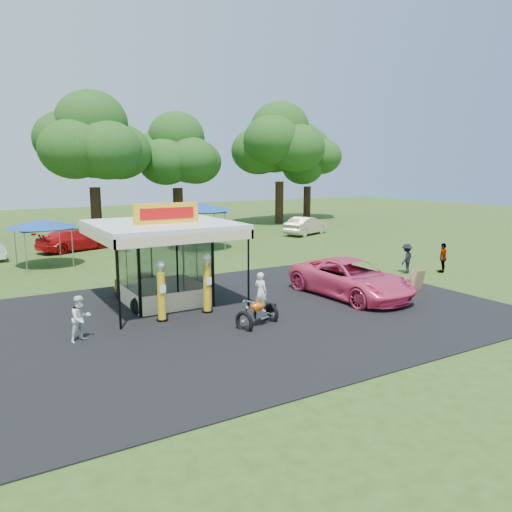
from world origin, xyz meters
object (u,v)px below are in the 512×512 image
(gas_pump_right, at_px, (207,285))
(tent_west, at_px, (42,224))
(gas_station_kiosk, at_px, (163,261))
(gas_pump_left, at_px, (161,293))
(motorcycle, at_px, (260,304))
(spectator_east_a, at_px, (407,258))
(kiosk_car, at_px, (147,282))
(bg_car_d, at_px, (214,228))
(spectator_east_b, at_px, (443,258))
(tent_east, at_px, (198,207))
(pink_sedan, at_px, (351,279))
(a_frame_sign, at_px, (417,280))
(bg_car_e, at_px, (306,226))
(bg_car_c, at_px, (191,232))
(bg_car_b, at_px, (73,240))
(spectator_west, at_px, (81,319))

(gas_pump_right, distance_m, tent_west, 13.85)
(gas_station_kiosk, height_order, gas_pump_left, gas_station_kiosk)
(motorcycle, height_order, spectator_east_a, motorcycle)
(gas_station_kiosk, xyz_separation_m, spectator_east_a, (13.21, -0.86, -0.99))
(kiosk_car, distance_m, spectator_east_a, 13.57)
(gas_station_kiosk, distance_m, bg_car_d, 19.73)
(spectator_east_b, bearing_deg, bg_car_d, -105.13)
(bg_car_d, xyz_separation_m, tent_east, (-3.48, -4.59, 2.13))
(pink_sedan, distance_m, spectator_east_a, 6.30)
(a_frame_sign, bearing_deg, spectator_east_b, 23.27)
(bg_car_e, bearing_deg, bg_car_d, 50.77)
(spectator_east_b, bearing_deg, motorcycle, -17.01)
(gas_station_kiosk, xyz_separation_m, bg_car_e, (17.85, 14.43, -1.03))
(gas_pump_right, height_order, tent_west, tent_west)
(motorcycle, relative_size, pink_sedan, 0.34)
(gas_pump_left, relative_size, bg_car_e, 0.50)
(bg_car_c, bearing_deg, gas_pump_left, 133.71)
(gas_pump_right, height_order, bg_car_c, gas_pump_right)
(bg_car_b, bearing_deg, tent_west, 130.92)
(pink_sedan, bearing_deg, spectator_east_a, 17.81)
(tent_west, bearing_deg, gas_station_kiosk, -74.48)
(spectator_east_b, relative_size, bg_car_b, 0.32)
(pink_sedan, bearing_deg, tent_west, 122.92)
(gas_pump_right, height_order, bg_car_d, gas_pump_right)
(a_frame_sign, relative_size, tent_west, 0.26)
(a_frame_sign, bearing_deg, gas_pump_right, 167.33)
(bg_car_d, xyz_separation_m, bg_car_e, (7.39, -2.27, -0.03))
(spectator_west, relative_size, spectator_east_a, 0.96)
(bg_car_e, xyz_separation_m, tent_east, (-10.87, -2.32, 2.16))
(gas_pump_right, xyz_separation_m, spectator_east_b, (14.08, 0.43, -0.32))
(motorcycle, distance_m, spectator_east_a, 11.93)
(bg_car_d, bearing_deg, spectator_east_b, -134.24)
(kiosk_car, height_order, spectator_west, spectator_west)
(kiosk_car, xyz_separation_m, spectator_west, (-3.94, -5.20, 0.28))
(bg_car_c, xyz_separation_m, tent_east, (-0.89, -3.25, 2.15))
(spectator_east_b, bearing_deg, spectator_west, -25.20)
(gas_pump_right, relative_size, motorcycle, 1.17)
(kiosk_car, height_order, bg_car_d, bg_car_d)
(kiosk_car, bearing_deg, motorcycle, -164.50)
(motorcycle, height_order, bg_car_d, motorcycle)
(motorcycle, relative_size, bg_car_d, 0.35)
(motorcycle, height_order, pink_sedan, motorcycle)
(a_frame_sign, height_order, kiosk_car, a_frame_sign)
(pink_sedan, bearing_deg, tent_east, 87.96)
(kiosk_car, xyz_separation_m, bg_car_d, (10.46, 14.49, 0.31))
(spectator_east_b, height_order, tent_east, tent_east)
(gas_pump_left, height_order, spectator_west, gas_pump_left)
(gas_pump_left, distance_m, spectator_west, 3.07)
(motorcycle, distance_m, spectator_west, 6.01)
(bg_car_b, bearing_deg, bg_car_c, -114.91)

